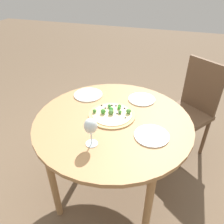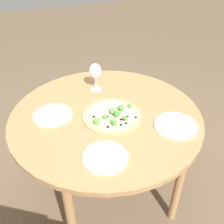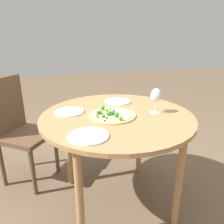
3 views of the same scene
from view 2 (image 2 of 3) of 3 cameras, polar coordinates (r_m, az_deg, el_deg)
ground_plane at (r=1.99m, az=-1.09°, el=-18.49°), size 12.00×12.00×0.00m
dining_table at (r=1.49m, az=-1.38°, el=-2.83°), size 1.09×1.09×0.77m
pizza at (r=1.40m, az=0.07°, el=-0.75°), size 0.33×0.33×0.05m
wine_glass at (r=1.60m, az=-3.84°, el=9.20°), size 0.08×0.08×0.18m
plate_near at (r=1.45m, az=-13.40°, el=-0.68°), size 0.22×0.22×0.01m
plate_far at (r=1.16m, az=-1.56°, el=-10.26°), size 0.21×0.21×0.01m
plate_side at (r=1.38m, az=14.33°, el=-2.99°), size 0.23×0.23×0.01m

